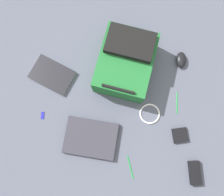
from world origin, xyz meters
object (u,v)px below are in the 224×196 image
pen_black (130,167)px  earbud_pouch (180,135)px  backpack (126,62)px  pen_blue (177,103)px  usb_stick (42,115)px  laptop (91,138)px  power_brick (195,173)px  book_blue (52,75)px  computer_mouse (181,60)px  cable_coil (150,114)px

pen_black → earbud_pouch: (-0.29, -0.21, 0.01)m
backpack → pen_blue: size_ratio=3.44×
usb_stick → earbud_pouch: bearing=174.8°
pen_black → laptop: bearing=-32.8°
power_brick → laptop: bearing=-15.1°
book_blue → usb_stick: (0.04, 0.26, -0.01)m
laptop → computer_mouse: computer_mouse is taller
pen_black → book_blue: bearing=-46.3°
usb_stick → computer_mouse: bearing=-155.0°
power_brick → computer_mouse: bearing=-83.2°
computer_mouse → pen_blue: (0.02, 0.28, -0.02)m
book_blue → pen_blue: (-0.80, 0.14, -0.01)m
book_blue → cable_coil: bearing=161.0°
cable_coil → power_brick: bearing=128.9°
computer_mouse → earbud_pouch: computer_mouse is taller
computer_mouse → cable_coil: 0.40m
cable_coil → pen_black: 0.34m
laptop → power_brick: (-0.63, 0.17, 0.00)m
backpack → computer_mouse: backpack is taller
pen_black → earbud_pouch: bearing=-145.0°
cable_coil → pen_black: bearing=71.8°
backpack → usb_stick: bearing=34.4°
power_brick → usb_stick: bearing=-17.4°
earbud_pouch → pen_black: bearing=35.0°
laptop → book_blue: bearing=-54.7°
book_blue → earbud_pouch: (-0.81, 0.34, -0.00)m
book_blue → earbud_pouch: size_ratio=3.55×
pen_black → earbud_pouch: 0.36m
earbud_pouch → usb_stick: bearing=-5.2°
pen_black → usb_stick: 0.62m
laptop → usb_stick: size_ratio=7.61×
power_brick → pen_black: power_brick is taller
laptop → pen_blue: laptop is taller
cable_coil → pen_black: (0.11, 0.33, -0.00)m
backpack → usb_stick: size_ratio=10.26×
usb_stick → laptop: bearing=158.3°
book_blue → earbud_pouch: bearing=157.5°
computer_mouse → pen_blue: computer_mouse is taller
cable_coil → computer_mouse: bearing=-118.1°
computer_mouse → usb_stick: 0.94m
book_blue → pen_blue: 0.81m
book_blue → pen_blue: book_blue is taller
cable_coil → pen_blue: size_ratio=0.96×
cable_coil → pen_blue: bearing=-155.4°
cable_coil → earbud_pouch: size_ratio=1.46×
laptop → computer_mouse: 0.75m
laptop → earbud_pouch: laptop is taller
pen_black → usb_stick: bearing=-26.9°
cable_coil → pen_blue: cable_coil is taller
cable_coil → pen_black: cable_coil is taller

